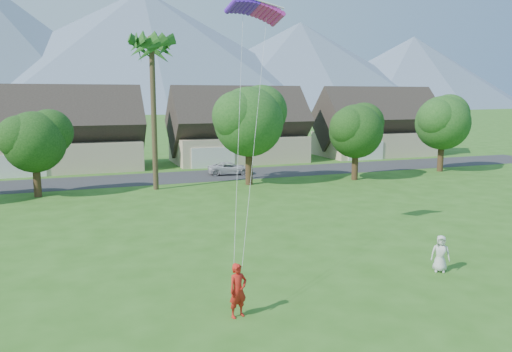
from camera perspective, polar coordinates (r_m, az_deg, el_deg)
name	(u,v)px	position (r m, az deg, el deg)	size (l,w,h in m)	color
ground	(366,343)	(16.83, 12.51, -18.15)	(500.00, 500.00, 0.00)	#2D6019
street	(168,178)	(47.83, -10.01, -0.20)	(90.00, 7.00, 0.01)	#2D2D30
kite_flyer	(238,290)	(17.81, -2.07, -12.94)	(0.70, 0.46, 1.93)	red
watcher	(440,254)	(23.57, 20.33, -8.31)	(0.80, 0.52, 1.64)	silver
parked_car	(230,168)	(49.18, -3.00, 0.88)	(1.99, 4.31, 1.20)	silver
mountain_ridge	(106,54)	(273.96, -16.76, 13.25)	(540.00, 240.00, 70.00)	slate
houses_row	(157,134)	(56.32, -11.27, 4.68)	(72.75, 8.19, 8.86)	beige
tree_row	(166,131)	(41.12, -10.24, 5.14)	(62.27, 6.67, 8.45)	#47301C
fan_palm	(151,43)	(41.67, -11.86, 14.66)	(3.00, 3.00, 13.80)	#4C3D26
parafoil_kite	(255,8)	(24.80, -0.13, 18.64)	(2.90, 1.22, 0.50)	#5E1CD6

